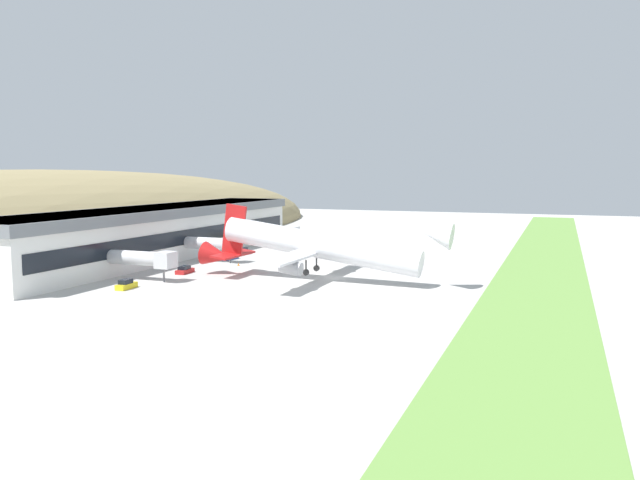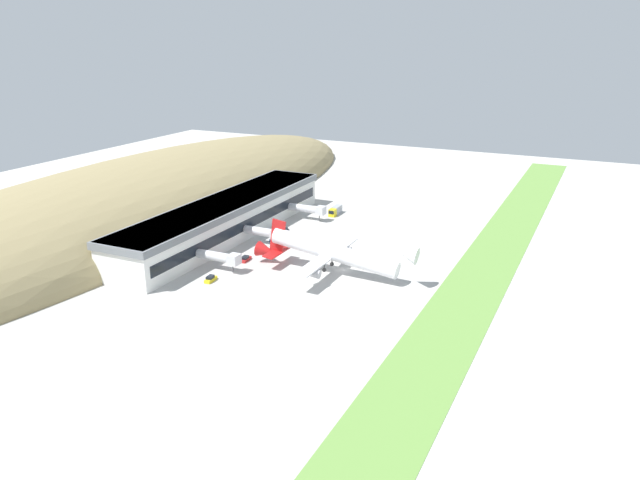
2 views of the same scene
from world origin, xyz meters
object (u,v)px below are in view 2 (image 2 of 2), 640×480
object	(u,v)px
jetway_0	(220,257)
service_car_3	(245,259)
jetway_2	(309,209)
service_car_1	(211,279)
jetway_1	(265,232)
fuel_truck	(335,211)
cargo_airplane	(331,253)
terminal_building	(225,217)
traffic_cone_0	(281,249)
service_car_2	(284,231)
service_car_0	(275,238)

from	to	relation	value
jetway_0	service_car_3	world-z (taller)	jetway_0
jetway_2	service_car_1	bearing A→B (deg)	-178.41
jetway_1	fuel_truck	distance (m)	40.64
service_car_3	cargo_airplane	bearing A→B (deg)	-87.26
terminal_building	traffic_cone_0	xyz separation A→B (m)	(-4.65, -23.03, -6.27)
jetway_2	service_car_1	size ratio (longest dim) A/B	3.14
jetway_0	traffic_cone_0	world-z (taller)	jetway_0
service_car_2	fuel_truck	world-z (taller)	fuel_truck
service_car_2	fuel_truck	xyz separation A→B (m)	(27.12, -6.47, 0.72)
cargo_airplane	service_car_2	bearing A→B (deg)	47.27
service_car_1	terminal_building	bearing A→B (deg)	27.73
service_car_1	fuel_truck	bearing A→B (deg)	-3.10
terminal_building	service_car_2	size ratio (longest dim) A/B	24.55
jetway_1	jetway_0	bearing A→B (deg)	-179.12
cargo_airplane	jetway_1	bearing A→B (deg)	64.19
jetway_1	cargo_airplane	size ratio (longest dim) A/B	0.27
jetway_0	fuel_truck	size ratio (longest dim) A/B	1.67
service_car_0	traffic_cone_0	world-z (taller)	service_car_0
service_car_1	service_car_3	bearing A→B (deg)	-0.03
jetway_2	jetway_1	bearing A→B (deg)	178.88
terminal_building	service_car_2	bearing A→B (deg)	-54.37
jetway_1	service_car_3	size ratio (longest dim) A/B	2.70
fuel_truck	traffic_cone_0	distance (m)	42.95
service_car_0	service_car_3	size ratio (longest dim) A/B	0.99
terminal_building	service_car_1	world-z (taller)	terminal_building
jetway_1	service_car_2	size ratio (longest dim) A/B	3.15
terminal_building	jetway_1	distance (m)	16.08
cargo_airplane	service_car_3	bearing A→B (deg)	92.74
service_car_1	service_car_3	distance (m)	17.33
terminal_building	service_car_3	xyz separation A→B (m)	(-17.08, -18.10, -5.96)
terminal_building	service_car_2	world-z (taller)	terminal_building
jetway_0	jetway_1	size ratio (longest dim) A/B	1.06
jetway_0	service_car_0	world-z (taller)	jetway_0
jetway_0	service_car_3	size ratio (longest dim) A/B	2.85
service_car_0	service_car_3	bearing A→B (deg)	-176.35
jetway_1	jetway_2	bearing A→B (deg)	-1.12
service_car_2	fuel_truck	size ratio (longest dim) A/B	0.50
cargo_airplane	traffic_cone_0	xyz separation A→B (m)	(11.15, 21.70, -5.93)
terminal_building	traffic_cone_0	size ratio (longest dim) A/B	170.20
service_car_3	traffic_cone_0	distance (m)	13.37
service_car_0	service_car_2	bearing A→B (deg)	8.84
fuel_truck	jetway_2	bearing A→B (deg)	151.17
jetway_0	jetway_2	bearing A→B (deg)	-0.21
terminal_building	jetway_1	xyz separation A→B (m)	(-1.80, -15.78, -2.56)
service_car_2	service_car_3	size ratio (longest dim) A/B	0.86
service_car_1	service_car_2	bearing A→B (deg)	3.19
jetway_0	jetway_2	xyz separation A→B (m)	(54.63, -0.20, 0.00)
service_car_3	traffic_cone_0	size ratio (longest dim) A/B	8.10
jetway_2	cargo_airplane	world-z (taller)	cargo_airplane
terminal_building	jetway_1	world-z (taller)	terminal_building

